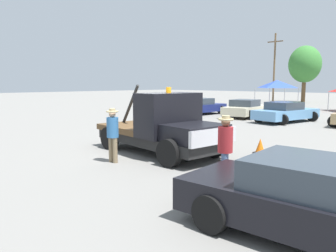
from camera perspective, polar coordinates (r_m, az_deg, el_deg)
The scene contains 12 objects.
ground_plane at distance 12.18m, azimuth -1.69°, elevation -4.68°, with size 160.00×160.00×0.00m, color gray.
tow_truck at distance 11.76m, azimuth -0.69°, elevation -0.45°, with size 5.63×2.73×2.51m.
foreground_car at distance 5.98m, azimuth 26.25°, elevation -12.08°, with size 5.13×2.32×1.34m.
person_near_truck at distance 8.41m, azimuth 9.94°, elevation -3.11°, with size 0.39×0.39×1.77m.
person_at_hood at distance 10.71m, azimuth -9.62°, elevation -0.83°, with size 0.39×0.39×1.76m.
parked_car_navy at distance 27.01m, azimuth 5.81°, elevation 3.40°, with size 2.62×4.32×1.34m.
parked_car_cream at distance 25.31m, azimuth 13.37°, elevation 2.96°, with size 2.90×4.75×1.34m.
parked_car_skyblue at distance 22.94m, azimuth 19.81°, elevation 2.27°, with size 3.03×5.13×1.34m.
canopy_tent_blue at distance 36.22m, azimuth 18.46°, elevation 6.95°, with size 3.30×3.30×2.86m.
tree_left at distance 47.71m, azimuth 22.73°, elevation 9.87°, with size 4.17×4.17×7.45m.
traffic_cone at distance 12.52m, azimuth 15.76°, elevation -3.45°, with size 0.40×0.40×0.55m.
utility_pole at distance 47.95m, azimuth 18.03°, elevation 9.94°, with size 2.20×0.24×9.25m.
Camera 1 is at (8.56, -8.27, 2.58)m, focal length 35.00 mm.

